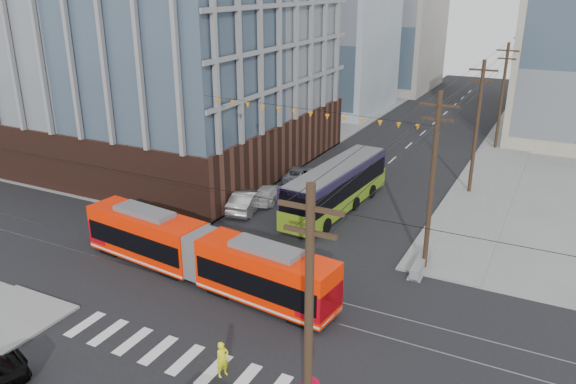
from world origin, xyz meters
name	(u,v)px	position (x,y,z in m)	size (l,w,h in m)	color
ground	(208,323)	(0.00, 0.00, 0.00)	(160.00, 160.00, 0.00)	slate
office_building	(147,8)	(-22.00, 23.00, 14.30)	(30.00, 25.00, 28.60)	#381E16
bg_bldg_nw_near	(320,42)	(-17.00, 52.00, 9.00)	(18.00, 16.00, 18.00)	#8C99A5
bg_bldg_nw_far	(386,25)	(-14.00, 72.00, 10.00)	(16.00, 18.00, 20.00)	gray
utility_pole_near	(309,339)	(8.50, -6.00, 5.50)	(0.30, 0.30, 11.00)	black
utility_pole_far	(518,77)	(8.50, 56.00, 5.50)	(0.30, 0.30, 11.00)	black
streetcar	(202,254)	(-2.84, 3.64, 1.68)	(17.41, 2.45, 3.36)	#FF2000
city_bus	(337,187)	(-0.08, 17.57, 1.83)	(2.80, 12.92, 3.66)	black
parked_car_silver	(248,200)	(-6.07, 14.26, 0.83)	(1.76, 5.05, 1.66)	#A4A4A4
parked_car_white	(268,193)	(-5.63, 16.63, 0.65)	(1.81, 4.46, 1.29)	#B8B8B8
parked_car_grey	(299,174)	(-5.69, 22.38, 0.61)	(2.03, 4.40, 1.22)	slate
pedestrian	(222,359)	(2.99, -3.13, 0.86)	(0.63, 0.41, 1.73)	yellow
jersey_barrier	(420,264)	(8.30, 10.86, 0.36)	(0.80, 3.57, 0.71)	slate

